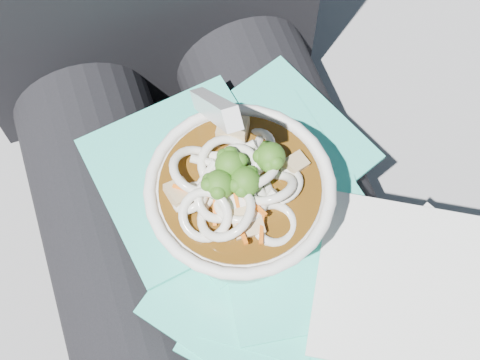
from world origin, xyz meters
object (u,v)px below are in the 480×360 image
object	(u,v)px
lap	(233,285)
udon_bowl	(239,200)
person_body	(201,186)
plastic_bag	(272,265)
stone_ledge	(201,247)

from	to	relation	value
lap	udon_bowl	xyz separation A→B (m)	(0.01, 0.02, 0.14)
lap	person_body	bearing A→B (deg)	90.00
lap	plastic_bag	xyz separation A→B (m)	(0.03, -0.02, 0.08)
lap	udon_bowl	world-z (taller)	udon_bowl
plastic_bag	udon_bowl	bearing A→B (deg)	110.81
stone_ledge	lap	xyz separation A→B (m)	(0.00, -0.15, 0.30)
lap	person_body	distance (m)	0.10
stone_ledge	person_body	bearing A→B (deg)	-90.00
stone_ledge	plastic_bag	xyz separation A→B (m)	(0.03, -0.17, 0.38)
lap	udon_bowl	distance (m)	0.14
person_body	udon_bowl	xyz separation A→B (m)	(0.01, -0.07, 0.11)
person_body	udon_bowl	world-z (taller)	person_body
stone_ledge	plastic_bag	world-z (taller)	plastic_bag
plastic_bag	lap	bearing A→B (deg)	147.76
person_body	plastic_bag	size ratio (longest dim) A/B	2.72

